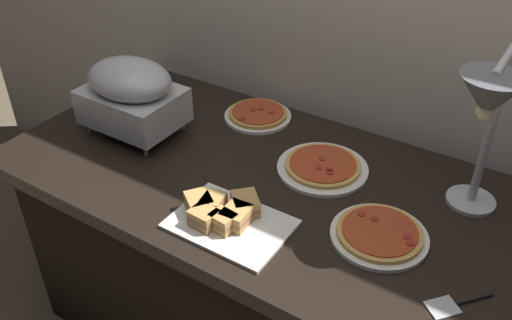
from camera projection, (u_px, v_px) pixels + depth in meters
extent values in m
cube|color=black|center=(294.00, 194.00, 1.67)|extent=(1.90, 0.84, 0.05)
cube|color=black|center=(290.00, 282.00, 1.88)|extent=(1.75, 0.74, 0.71)
cylinder|color=#B7BABF|center=(89.00, 127.00, 1.90)|extent=(0.01, 0.01, 0.04)
cylinder|color=#B7BABF|center=(145.00, 150.00, 1.79)|extent=(0.01, 0.01, 0.04)
cylinder|color=#B7BABF|center=(128.00, 105.00, 2.03)|extent=(0.01, 0.01, 0.04)
cylinder|color=#B7BABF|center=(183.00, 124.00, 1.92)|extent=(0.01, 0.01, 0.04)
cube|color=#B7BABF|center=(133.00, 106.00, 1.86)|extent=(0.32, 0.24, 0.12)
ellipsoid|color=#B7BABF|center=(129.00, 79.00, 1.81)|extent=(0.31, 0.23, 0.13)
cylinder|color=#B7BABF|center=(470.00, 201.00, 1.59)|extent=(0.14, 0.14, 0.01)
cylinder|color=#B7BABF|center=(491.00, 129.00, 1.45)|extent=(0.02, 0.02, 0.47)
cylinder|color=#B7BABF|center=(505.00, 60.00, 1.25)|extent=(0.02, 0.19, 0.02)
cone|color=#595B60|center=(490.00, 96.00, 1.21)|extent=(0.15, 0.15, 0.10)
sphere|color=#F9EAB2|center=(485.00, 112.00, 1.24)|extent=(0.04, 0.04, 0.04)
cylinder|color=white|center=(379.00, 236.00, 1.47)|extent=(0.26, 0.26, 0.01)
cylinder|color=gold|center=(380.00, 233.00, 1.46)|extent=(0.23, 0.23, 0.01)
cylinder|color=#AD3D1E|center=(380.00, 230.00, 1.46)|extent=(0.20, 0.20, 0.00)
cylinder|color=maroon|center=(361.00, 214.00, 1.51)|extent=(0.02, 0.02, 0.00)
cylinder|color=maroon|center=(408.00, 237.00, 1.43)|extent=(0.02, 0.02, 0.00)
cylinder|color=maroon|center=(375.00, 218.00, 1.49)|extent=(0.02, 0.02, 0.00)
cylinder|color=maroon|center=(411.00, 243.00, 1.41)|extent=(0.02, 0.02, 0.00)
cylinder|color=white|center=(258.00, 116.00, 1.99)|extent=(0.24, 0.24, 0.01)
cylinder|color=#C68E42|center=(258.00, 114.00, 1.98)|extent=(0.21, 0.21, 0.01)
cylinder|color=#AD3D1E|center=(258.00, 112.00, 1.98)|extent=(0.19, 0.19, 0.00)
cylinder|color=maroon|center=(271.00, 112.00, 1.97)|extent=(0.02, 0.02, 0.00)
cylinder|color=maroon|center=(261.00, 109.00, 1.99)|extent=(0.02, 0.02, 0.00)
cylinder|color=maroon|center=(253.00, 110.00, 1.99)|extent=(0.02, 0.02, 0.00)
cylinder|color=maroon|center=(242.00, 119.00, 1.93)|extent=(0.02, 0.02, 0.00)
cylinder|color=white|center=(322.00, 168.00, 1.72)|extent=(0.29, 0.29, 0.01)
cylinder|color=gold|center=(323.00, 165.00, 1.72)|extent=(0.24, 0.24, 0.01)
cylinder|color=#AD3D1E|center=(323.00, 163.00, 1.71)|extent=(0.21, 0.21, 0.00)
cylinder|color=maroon|center=(330.00, 173.00, 1.67)|extent=(0.02, 0.02, 0.00)
cylinder|color=maroon|center=(319.00, 168.00, 1.69)|extent=(0.02, 0.02, 0.00)
cylinder|color=maroon|center=(323.00, 159.00, 1.73)|extent=(0.02, 0.02, 0.00)
cylinder|color=maroon|center=(329.00, 169.00, 1.68)|extent=(0.02, 0.02, 0.00)
cube|color=white|center=(230.00, 224.00, 1.51)|extent=(0.32, 0.23, 0.01)
cube|color=tan|center=(199.00, 208.00, 1.54)|extent=(0.10, 0.10, 0.02)
cube|color=#9E6642|center=(199.00, 204.00, 1.53)|extent=(0.10, 0.10, 0.01)
cube|color=tan|center=(199.00, 199.00, 1.52)|extent=(0.10, 0.10, 0.02)
cube|color=tan|center=(214.00, 208.00, 1.54)|extent=(0.07, 0.08, 0.02)
cube|color=#9E6642|center=(213.00, 204.00, 1.53)|extent=(0.07, 0.08, 0.01)
cube|color=tan|center=(213.00, 199.00, 1.52)|extent=(0.07, 0.08, 0.02)
cube|color=tan|center=(204.00, 222.00, 1.49)|extent=(0.08, 0.07, 0.02)
cube|color=#9E6642|center=(204.00, 218.00, 1.48)|extent=(0.08, 0.07, 0.01)
cube|color=tan|center=(204.00, 213.00, 1.48)|extent=(0.08, 0.07, 0.02)
cube|color=tan|center=(223.00, 226.00, 1.48)|extent=(0.07, 0.06, 0.02)
cube|color=#9E6642|center=(223.00, 221.00, 1.47)|extent=(0.07, 0.06, 0.01)
cube|color=tan|center=(223.00, 217.00, 1.46)|extent=(0.07, 0.06, 0.02)
cube|color=tan|center=(237.00, 221.00, 1.50)|extent=(0.07, 0.09, 0.02)
cube|color=#9E6642|center=(236.00, 216.00, 1.49)|extent=(0.07, 0.09, 0.01)
cube|color=tan|center=(236.00, 212.00, 1.48)|extent=(0.07, 0.09, 0.02)
cube|color=tan|center=(245.00, 208.00, 1.54)|extent=(0.11, 0.11, 0.02)
cube|color=#9E6642|center=(245.00, 204.00, 1.53)|extent=(0.11, 0.11, 0.01)
cube|color=tan|center=(245.00, 200.00, 1.52)|extent=(0.11, 0.11, 0.02)
cube|color=#B7BABF|center=(442.00, 308.00, 1.27)|extent=(0.09, 0.09, 0.00)
cylinder|color=black|center=(474.00, 299.00, 1.29)|extent=(0.07, 0.08, 0.01)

